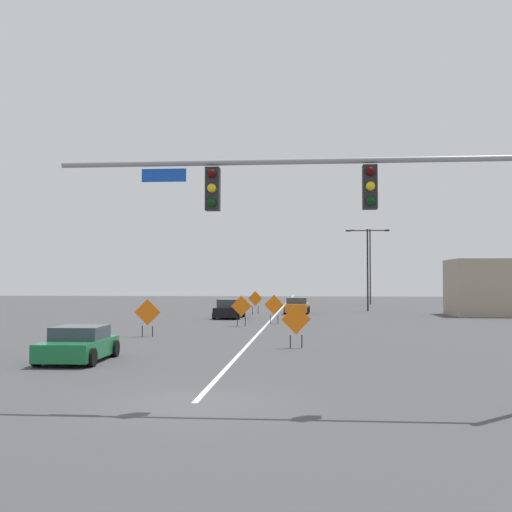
{
  "coord_description": "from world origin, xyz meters",
  "views": [
    {
      "loc": [
        2.71,
        -14.8,
        2.95
      ],
      "look_at": [
        -0.79,
        27.49,
        4.62
      ],
      "focal_mm": 43.45,
      "sensor_mm": 36.0,
      "label": 1
    }
  ],
  "objects_px": {
    "construction_sign_right_lane": "(296,321)",
    "construction_sign_left_shoulder": "(255,300)",
    "construction_sign_median_far": "(274,306)",
    "construction_sign_right_shoulder": "(148,313)",
    "street_lamp_mid_right": "(368,262)",
    "construction_sign_median_near": "(241,307)",
    "car_orange_far": "(297,306)",
    "traffic_signal_assembly": "(366,206)",
    "car_black_mid": "(229,309)",
    "car_green_near": "(79,345)",
    "street_lamp_far_right": "(370,260)"
  },
  "relations": [
    {
      "from": "construction_sign_right_lane",
      "to": "construction_sign_left_shoulder",
      "type": "bearing_deg",
      "value": 98.56
    },
    {
      "from": "construction_sign_median_far",
      "to": "construction_sign_left_shoulder",
      "type": "height_order",
      "value": "construction_sign_left_shoulder"
    },
    {
      "from": "construction_sign_right_shoulder",
      "to": "construction_sign_right_lane",
      "type": "height_order",
      "value": "construction_sign_right_shoulder"
    },
    {
      "from": "street_lamp_mid_right",
      "to": "construction_sign_left_shoulder",
      "type": "bearing_deg",
      "value": -150.27
    },
    {
      "from": "street_lamp_mid_right",
      "to": "construction_sign_median_near",
      "type": "height_order",
      "value": "street_lamp_mid_right"
    },
    {
      "from": "street_lamp_mid_right",
      "to": "car_orange_far",
      "type": "relative_size",
      "value": 1.72
    },
    {
      "from": "construction_sign_right_lane",
      "to": "traffic_signal_assembly",
      "type": "bearing_deg",
      "value": -81.24
    },
    {
      "from": "construction_sign_median_near",
      "to": "car_orange_far",
      "type": "xyz_separation_m",
      "value": [
        3.32,
        15.66,
        -0.55
      ]
    },
    {
      "from": "car_black_mid",
      "to": "car_green_near",
      "type": "distance_m",
      "value": 25.96
    },
    {
      "from": "street_lamp_far_right",
      "to": "street_lamp_mid_right",
      "type": "xyz_separation_m",
      "value": [
        -1.91,
        -16.63,
        -0.77
      ]
    },
    {
      "from": "traffic_signal_assembly",
      "to": "construction_sign_right_shoulder",
      "type": "xyz_separation_m",
      "value": [
        -9.78,
        17.21,
        -3.49
      ]
    },
    {
      "from": "street_lamp_far_right",
      "to": "construction_sign_right_lane",
      "type": "height_order",
      "value": "street_lamp_far_right"
    },
    {
      "from": "construction_sign_median_far",
      "to": "street_lamp_mid_right",
      "type": "bearing_deg",
      "value": 65.63
    },
    {
      "from": "construction_sign_left_shoulder",
      "to": "construction_sign_right_lane",
      "type": "bearing_deg",
      "value": -81.44
    },
    {
      "from": "car_green_near",
      "to": "construction_sign_median_far",
      "type": "bearing_deg",
      "value": 73.18
    },
    {
      "from": "construction_sign_median_far",
      "to": "construction_sign_median_near",
      "type": "distance_m",
      "value": 3.21
    },
    {
      "from": "car_black_mid",
      "to": "construction_sign_right_shoulder",
      "type": "bearing_deg",
      "value": -98.33
    },
    {
      "from": "street_lamp_far_right",
      "to": "car_black_mid",
      "type": "relative_size",
      "value": 2.11
    },
    {
      "from": "construction_sign_median_far",
      "to": "traffic_signal_assembly",
      "type": "bearing_deg",
      "value": -82.38
    },
    {
      "from": "street_lamp_far_right",
      "to": "construction_sign_median_near",
      "type": "height_order",
      "value": "street_lamp_far_right"
    },
    {
      "from": "construction_sign_left_shoulder",
      "to": "construction_sign_right_shoulder",
      "type": "bearing_deg",
      "value": -99.91
    },
    {
      "from": "construction_sign_right_lane",
      "to": "street_lamp_far_right",
      "type": "bearing_deg",
      "value": 80.6
    },
    {
      "from": "construction_sign_median_near",
      "to": "construction_sign_median_far",
      "type": "bearing_deg",
      "value": 52.07
    },
    {
      "from": "traffic_signal_assembly",
      "to": "street_lamp_far_right",
      "type": "height_order",
      "value": "street_lamp_far_right"
    },
    {
      "from": "construction_sign_left_shoulder",
      "to": "construction_sign_median_near",
      "type": "height_order",
      "value": "construction_sign_left_shoulder"
    },
    {
      "from": "construction_sign_median_far",
      "to": "car_orange_far",
      "type": "bearing_deg",
      "value": 84.12
    },
    {
      "from": "construction_sign_left_shoulder",
      "to": "construction_sign_median_near",
      "type": "xyz_separation_m",
      "value": [
        0.31,
        -14.36,
        -0.05
      ]
    },
    {
      "from": "traffic_signal_assembly",
      "to": "car_black_mid",
      "type": "xyz_separation_m",
      "value": [
        -7.45,
        33.13,
        -4.0
      ]
    },
    {
      "from": "construction_sign_right_shoulder",
      "to": "construction_sign_right_lane",
      "type": "relative_size",
      "value": 1.03
    },
    {
      "from": "street_lamp_mid_right",
      "to": "car_orange_far",
      "type": "xyz_separation_m",
      "value": [
        -6.67,
        -4.58,
        -4.05
      ]
    },
    {
      "from": "street_lamp_far_right",
      "to": "construction_sign_left_shoulder",
      "type": "distance_m",
      "value": 25.96
    },
    {
      "from": "construction_sign_right_shoulder",
      "to": "car_green_near",
      "type": "relative_size",
      "value": 0.49
    },
    {
      "from": "construction_sign_right_lane",
      "to": "construction_sign_median_near",
      "type": "relative_size",
      "value": 0.97
    },
    {
      "from": "traffic_signal_assembly",
      "to": "car_orange_far",
      "type": "xyz_separation_m",
      "value": [
        -2.31,
        40.49,
        -4.03
      ]
    },
    {
      "from": "car_green_near",
      "to": "construction_sign_left_shoulder",
      "type": "bearing_deg",
      "value": 83.22
    },
    {
      "from": "construction_sign_left_shoulder",
      "to": "street_lamp_mid_right",
      "type": "bearing_deg",
      "value": 29.73
    },
    {
      "from": "traffic_signal_assembly",
      "to": "car_orange_far",
      "type": "height_order",
      "value": "traffic_signal_assembly"
    },
    {
      "from": "street_lamp_mid_right",
      "to": "construction_sign_left_shoulder",
      "type": "relative_size",
      "value": 3.92
    },
    {
      "from": "construction_sign_median_far",
      "to": "car_green_near",
      "type": "distance_m",
      "value": 20.99
    },
    {
      "from": "car_black_mid",
      "to": "construction_sign_right_lane",
      "type": "bearing_deg",
      "value": -75.06
    },
    {
      "from": "street_lamp_mid_right",
      "to": "construction_sign_median_far",
      "type": "relative_size",
      "value": 4.0
    },
    {
      "from": "street_lamp_far_right",
      "to": "car_orange_far",
      "type": "xyz_separation_m",
      "value": [
        -8.58,
        -21.22,
        -4.81
      ]
    },
    {
      "from": "construction_sign_median_far",
      "to": "construction_sign_right_shoulder",
      "type": "relative_size",
      "value": 1.0
    },
    {
      "from": "car_black_mid",
      "to": "car_green_near",
      "type": "relative_size",
      "value": 1.09
    },
    {
      "from": "street_lamp_far_right",
      "to": "construction_sign_median_far",
      "type": "distance_m",
      "value": 36.01
    },
    {
      "from": "street_lamp_far_right",
      "to": "construction_sign_right_shoulder",
      "type": "height_order",
      "value": "street_lamp_far_right"
    },
    {
      "from": "construction_sign_right_lane",
      "to": "car_black_mid",
      "type": "distance_m",
      "value": 21.54
    },
    {
      "from": "construction_sign_right_shoulder",
      "to": "construction_sign_left_shoulder",
      "type": "distance_m",
      "value": 22.31
    },
    {
      "from": "construction_sign_median_far",
      "to": "construction_sign_right_shoulder",
      "type": "distance_m",
      "value": 11.84
    },
    {
      "from": "street_lamp_mid_right",
      "to": "construction_sign_right_lane",
      "type": "bearing_deg",
      "value": -100.82
    }
  ]
}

